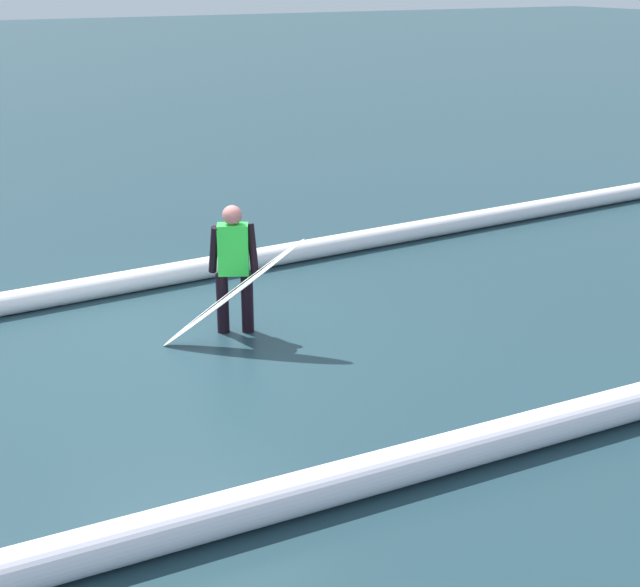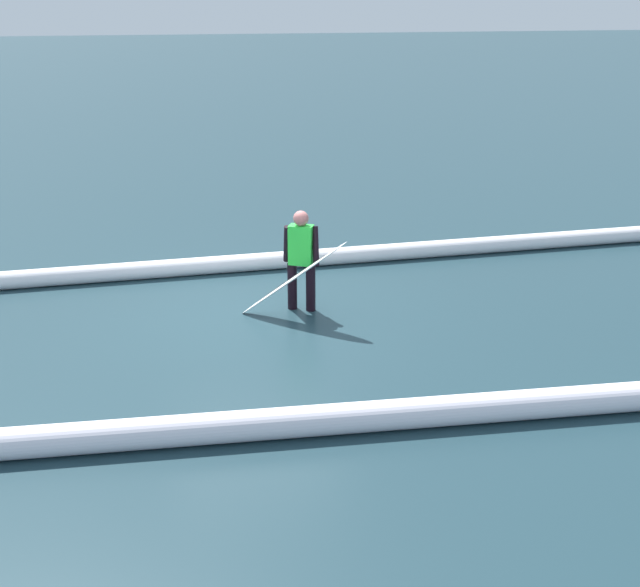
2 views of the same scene
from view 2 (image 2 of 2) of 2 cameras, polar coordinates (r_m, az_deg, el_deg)
The scene contains 5 objects.
ground_plane at distance 12.34m, azimuth -4.46°, elevation -1.33°, with size 137.09×137.09×0.00m, color #1F3841.
surfer at distance 12.17m, azimuth -1.27°, elevation 2.59°, with size 0.48×0.40×1.49m.
surfboard at distance 11.87m, azimuth -1.84°, elevation 1.00°, with size 1.53×0.95×1.26m.
wave_crest_foreground at distance 13.97m, azimuth -11.23°, elevation 1.59°, with size 0.29×0.29×24.35m, color white.
wave_crest_midground at distance 8.98m, azimuth -5.96°, elevation -8.91°, with size 0.33×0.33×19.11m, color white.
Camera 2 is at (0.99, 11.43, 4.54)m, focal length 47.58 mm.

